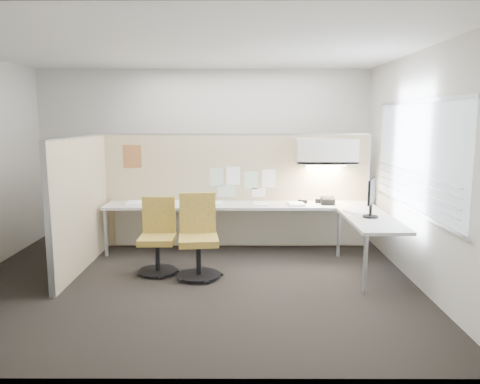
{
  "coord_description": "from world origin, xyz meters",
  "views": [
    {
      "loc": [
        0.63,
        -5.61,
        2.0
      ],
      "look_at": [
        0.61,
        0.8,
        0.99
      ],
      "focal_mm": 35.0,
      "sensor_mm": 36.0,
      "label": 1
    }
  ],
  "objects_px": {
    "monitor": "(371,195)",
    "chair_right": "(198,239)",
    "chair_left": "(158,238)",
    "desk": "(262,214)",
    "phone": "(327,201)"
  },
  "relations": [
    {
      "from": "monitor",
      "to": "chair_right",
      "type": "bearing_deg",
      "value": 116.64
    },
    {
      "from": "chair_left",
      "to": "phone",
      "type": "relative_size",
      "value": 4.41
    },
    {
      "from": "chair_left",
      "to": "monitor",
      "type": "bearing_deg",
      "value": -1.21
    },
    {
      "from": "chair_right",
      "to": "chair_left",
      "type": "bearing_deg",
      "value": 156.4
    },
    {
      "from": "chair_left",
      "to": "phone",
      "type": "xyz_separation_m",
      "value": [
        2.38,
        0.94,
        0.33
      ]
    },
    {
      "from": "desk",
      "to": "monitor",
      "type": "xyz_separation_m",
      "value": [
        1.37,
        -0.81,
        0.42
      ]
    },
    {
      "from": "desk",
      "to": "monitor",
      "type": "relative_size",
      "value": 7.99
    },
    {
      "from": "chair_right",
      "to": "monitor",
      "type": "distance_m",
      "value": 2.29
    },
    {
      "from": "chair_left",
      "to": "chair_right",
      "type": "distance_m",
      "value": 0.57
    },
    {
      "from": "monitor",
      "to": "phone",
      "type": "relative_size",
      "value": 2.29
    },
    {
      "from": "monitor",
      "to": "desk",
      "type": "bearing_deg",
      "value": 81.9
    },
    {
      "from": "chair_left",
      "to": "phone",
      "type": "height_order",
      "value": "chair_left"
    },
    {
      "from": "chair_right",
      "to": "desk",
      "type": "bearing_deg",
      "value": 41.82
    },
    {
      "from": "chair_right",
      "to": "phone",
      "type": "xyz_separation_m",
      "value": [
        1.83,
        1.1,
        0.3
      ]
    },
    {
      "from": "phone",
      "to": "desk",
      "type": "bearing_deg",
      "value": -169.2
    }
  ]
}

